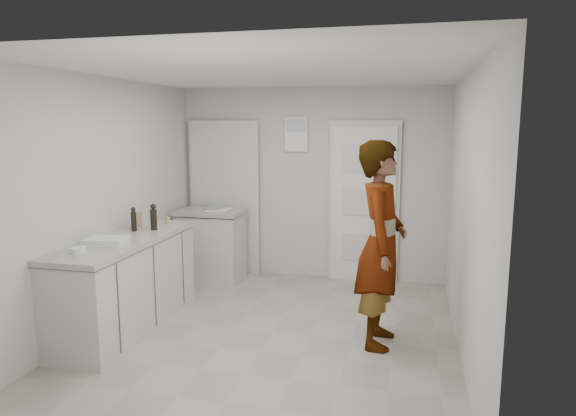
% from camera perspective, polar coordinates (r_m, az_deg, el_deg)
% --- Properties ---
extents(ground, '(4.00, 4.00, 0.00)m').
position_cam_1_polar(ground, '(5.20, -1.73, -13.65)').
color(ground, gray).
rests_on(ground, ground).
extents(room_shell, '(4.00, 4.00, 4.00)m').
position_cam_1_polar(room_shell, '(6.81, 1.07, 0.80)').
color(room_shell, beige).
rests_on(room_shell, ground).
extents(main_counter, '(0.64, 1.96, 0.93)m').
position_cam_1_polar(main_counter, '(5.43, -17.44, -8.31)').
color(main_counter, '#BBBAB6').
rests_on(main_counter, ground).
extents(side_counter, '(0.84, 0.61, 0.93)m').
position_cam_1_polar(side_counter, '(6.85, -8.52, -4.32)').
color(side_counter, '#BBBAB6').
rests_on(side_counter, ground).
extents(person, '(0.48, 0.71, 1.89)m').
position_cam_1_polar(person, '(4.76, 10.30, -4.00)').
color(person, silver).
rests_on(person, ground).
extents(cake_mix_box, '(0.12, 0.09, 0.17)m').
position_cam_1_polar(cake_mix_box, '(5.73, -16.46, -1.31)').
color(cake_mix_box, '#9B6C4D').
rests_on(cake_mix_box, main_counter).
extents(spice_jar, '(0.05, 0.05, 0.08)m').
position_cam_1_polar(spice_jar, '(5.90, -13.20, -1.36)').
color(spice_jar, tan).
rests_on(spice_jar, main_counter).
extents(oil_cruet_a, '(0.07, 0.07, 0.28)m').
position_cam_1_polar(oil_cruet_a, '(5.59, -14.71, -1.02)').
color(oil_cruet_a, black).
rests_on(oil_cruet_a, main_counter).
extents(oil_cruet_b, '(0.06, 0.06, 0.26)m').
position_cam_1_polar(oil_cruet_b, '(5.58, -16.78, -1.24)').
color(oil_cruet_b, black).
rests_on(oil_cruet_b, main_counter).
extents(baking_dish, '(0.40, 0.31, 0.06)m').
position_cam_1_polar(baking_dish, '(5.06, -19.61, -3.52)').
color(baking_dish, silver).
rests_on(baking_dish, main_counter).
extents(egg_bowl, '(0.13, 0.13, 0.05)m').
position_cam_1_polar(egg_bowl, '(4.81, -22.30, -4.34)').
color(egg_bowl, silver).
rests_on(egg_bowl, main_counter).
extents(papers, '(0.28, 0.34, 0.01)m').
position_cam_1_polar(papers, '(6.75, -7.66, -0.16)').
color(papers, white).
rests_on(papers, side_counter).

